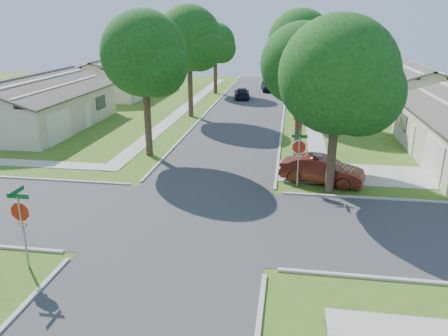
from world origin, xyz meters
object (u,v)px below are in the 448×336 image
Objects in this scene: tree_ne_corner at (339,81)px; house_nw_far at (117,81)px; house_ne_far at (411,91)px; tree_w_mid at (190,42)px; house_nw_near at (37,109)px; car_driveway at (322,170)px; car_curb_east at (269,85)px; car_curb_west at (242,93)px; tree_w_far at (216,45)px; stop_sign_sw at (21,215)px; stop_sign_ne at (299,149)px; tree_e_mid at (301,45)px; tree_e_near at (303,68)px; tree_e_far at (299,41)px; tree_w_near at (145,58)px.

tree_ne_corner is 0.64× the size of house_nw_far.
tree_w_mid is at bearing -158.83° from house_ne_far.
house_nw_near is 23.97m from car_driveway.
house_nw_far reaches higher than car_curb_east.
tree_w_mid is 12.01m from car_curb_west.
tree_w_far is 6.77m from car_curb_west.
stop_sign_sw is 0.74× the size of car_curb_west.
stop_sign_ne is 26.80m from house_ne_far.
house_nw_near is at bearing -163.85° from tree_e_mid.
house_ne_far is (20.63, 7.99, -4.97)m from tree_w_mid.
stop_sign_sw is 0.22× the size of house_ne_far.
stop_sign_ne is at bearing -52.84° from house_nw_far.
stop_sign_sw is 17.04m from tree_e_near.
stop_sign_sw is at bearing -103.73° from tree_e_far.
stop_sign_ne is at bearing 163.45° from tree_ne_corner.
stop_sign_ne reaches higher than car_curb_east.
tree_ne_corner is 35.90m from house_nw_far.
house_nw_near is at bearing 153.54° from stop_sign_ne.
tree_w_mid is at bearing 119.80° from stop_sign_ne.
tree_w_mid is 0.70× the size of house_nw_far.
tree_ne_corner is (1.60, -16.80, -0.66)m from tree_e_mid.
stop_sign_sw is 14.84m from car_driveway.
stop_sign_sw is 0.22× the size of house_nw_far.
stop_sign_sw is 38.86m from tree_w_far.
tree_e_mid is 16.89m from tree_ne_corner.
car_driveway is at bearing -50.31° from house_nw_far.
house_nw_near is at bearing 82.77° from car_driveway.
tree_w_far is 0.59× the size of house_nw_far.
stop_sign_sw is 40.04m from tree_e_far.
stop_sign_ne is at bearing -90.68° from tree_e_near.
house_ne_far is 1.00× the size of house_nw_far.
car_curb_east is at bearing 24.44° from car_driveway.
house_ne_far is at bearing 68.77° from tree_ne_corner.
tree_e_far reaches higher than stop_sign_sw.
tree_ne_corner is at bearing 38.84° from stop_sign_sw.
tree_w_near reaches higher than tree_e_far.
car_driveway is 26.39m from car_curb_west.
tree_e_far is at bearing 18.63° from car_driveway.
house_ne_far is 32.12m from house_nw_far.
tree_ne_corner reaches higher than car_curb_west.
house_ne_far and house_nw_far have the same top height.
tree_w_mid is (-9.39, -13.00, 0.51)m from tree_e_far.
tree_w_far is at bearing 90.05° from tree_w_mid.
tree_ne_corner reaches higher than house_nw_far.
stop_sign_sw is 35.79m from car_curb_west.
tree_e_near is at bearing -69.39° from tree_w_far.
tree_e_mid is 12.86m from car_curb_west.
car_curb_west is (-5.95, -3.12, -5.39)m from tree_e_far.
tree_e_far is (9.45, 38.71, 3.95)m from stop_sign_sw.
tree_e_far reaches higher than tree_ne_corner.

